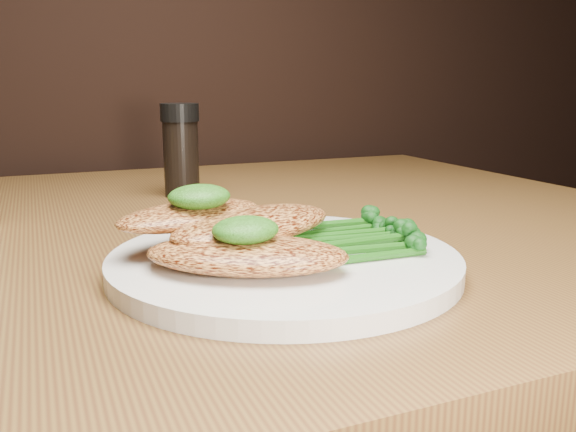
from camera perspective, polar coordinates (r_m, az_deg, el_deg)
name	(u,v)px	position (r m, az deg, el deg)	size (l,w,h in m)	color
plate	(284,261)	(0.46, -0.34, -4.33)	(0.27, 0.27, 0.01)	white
chicken_front	(247,254)	(0.41, -3.93, -3.65)	(0.14, 0.08, 0.02)	#DB8F45
chicken_mid	(254,224)	(0.46, -3.26, -0.81)	(0.15, 0.07, 0.02)	#DB8F45
chicken_back	(191,215)	(0.47, -9.18, 0.09)	(0.12, 0.06, 0.02)	#DB8F45
pesto_front	(245,230)	(0.41, -4.06, -1.32)	(0.05, 0.04, 0.02)	#133207
pesto_back	(199,197)	(0.46, -8.43, 1.83)	(0.05, 0.04, 0.02)	#133207
broccolini_bundle	(348,235)	(0.47, 5.69, -1.81)	(0.12, 0.09, 0.02)	#1B5913
pepper_grinder	(181,150)	(0.76, -10.12, 6.15)	(0.05, 0.05, 0.12)	black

